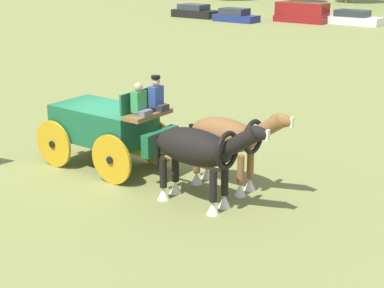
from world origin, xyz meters
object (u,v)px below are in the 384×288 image
show_wagon (108,126)px  parked_vehicle_d (354,18)px  parked_vehicle_a (195,12)px  parked_vehicle_c (302,13)px  draft_horse_off (199,151)px  draft_horse_near (229,138)px  parked_vehicle_b (235,16)px

show_wagon → parked_vehicle_d: size_ratio=1.23×
parked_vehicle_a → parked_vehicle_c: size_ratio=0.95×
parked_vehicle_d → parked_vehicle_c: bearing=-176.4°
parked_vehicle_d → parked_vehicle_a: bearing=-178.0°
draft_horse_off → parked_vehicle_a: bearing=115.0°
draft_horse_off → draft_horse_near: bearing=78.7°
parked_vehicle_c → parked_vehicle_b: bearing=-160.0°
parked_vehicle_b → parked_vehicle_d: parked_vehicle_d is taller
parked_vehicle_c → parked_vehicle_d: bearing=3.6°
draft_horse_near → parked_vehicle_b: size_ratio=0.70×
parked_vehicle_a → parked_vehicle_d: size_ratio=0.98×
parked_vehicle_a → parked_vehicle_c: (10.13, 0.22, 0.30)m
parked_vehicle_b → parked_vehicle_c: size_ratio=0.86×
draft_horse_near → show_wagon: bearing=179.2°
parked_vehicle_c → draft_horse_off: bearing=-78.5°
parked_vehicle_b → parked_vehicle_d: size_ratio=0.89×
parked_vehicle_a → parked_vehicle_d: bearing=2.0°
draft_horse_near → draft_horse_off: (-0.26, -1.27, 0.03)m
show_wagon → draft_horse_off: show_wagon is taller
show_wagon → parked_vehicle_d: 37.99m
draft_horse_off → parked_vehicle_c: bearing=101.5°
draft_horse_off → parked_vehicle_b: 39.41m
show_wagon → parked_vehicle_d: bearing=90.2°
draft_horse_near → parked_vehicle_d: bearing=95.7°
draft_horse_near → parked_vehicle_c: bearing=102.2°
parked_vehicle_a → parked_vehicle_d: parked_vehicle_a is taller
draft_horse_off → parked_vehicle_d: size_ratio=0.66×
parked_vehicle_d → draft_horse_off: bearing=-84.9°
draft_horse_near → parked_vehicle_c: draft_horse_near is taller
show_wagon → draft_horse_off: (3.39, -1.33, 0.16)m
draft_horse_off → parked_vehicle_b: draft_horse_off is taller
draft_horse_near → parked_vehicle_c: 38.64m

